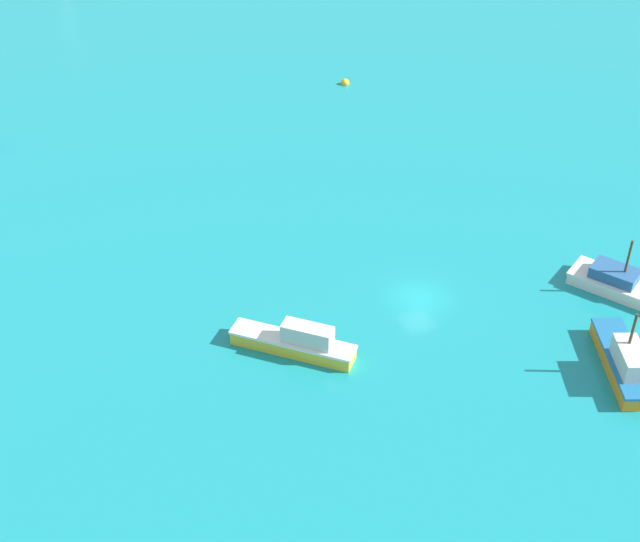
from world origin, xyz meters
TOP-DOWN VIEW (x-y plane):
  - ground at (0.00, 30.00)m, footprint 260.00×280.00m
  - fishing_boat_0 at (-11.35, -1.99)m, footprint 8.04×7.88m
  - fishing_boat_2 at (8.86, -13.48)m, footprint 5.57×8.86m
  - fishing_boat_4 at (15.11, -6.02)m, footprint 7.09×9.21m
  - buoy_0 at (12.36, 39.47)m, footprint 1.00×1.00m

SIDE VIEW (x-z plane):
  - ground at x=0.00m, z-range -0.50..0.00m
  - buoy_0 at x=12.36m, z-range -0.33..0.68m
  - fishing_boat_4 at x=15.11m, z-range -1.71..3.21m
  - fishing_boat_0 at x=-11.35m, z-range -0.37..2.24m
  - fishing_boat_2 at x=8.86m, z-range -1.63..3.67m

